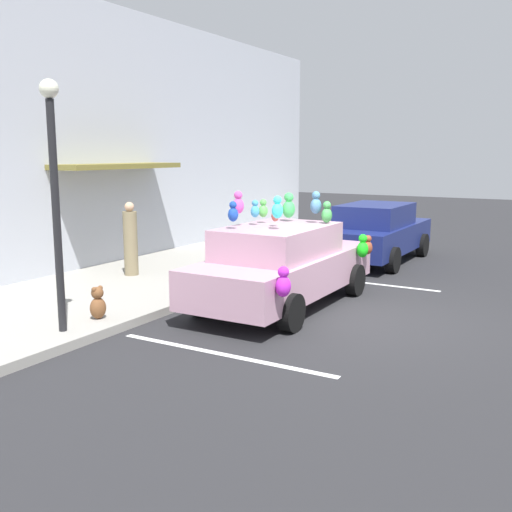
# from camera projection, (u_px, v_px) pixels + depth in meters

# --- Properties ---
(ground_plane) EXTENTS (60.00, 60.00, 0.00)m
(ground_plane) POSITION_uv_depth(u_px,v_px,m) (356.00, 319.00, 10.34)
(ground_plane) COLOR #262628
(sidewalk) EXTENTS (24.00, 4.00, 0.15)m
(sidewalk) POSITION_uv_depth(u_px,v_px,m) (137.00, 283.00, 12.80)
(sidewalk) COLOR gray
(sidewalk) RESTS_ON ground
(storefront_building) EXTENTS (24.00, 1.25, 6.40)m
(storefront_building) POSITION_uv_depth(u_px,v_px,m) (60.00, 138.00, 13.33)
(storefront_building) COLOR #B2B7C1
(storefront_building) RESTS_ON ground
(parking_stripe_front) EXTENTS (0.12, 3.60, 0.01)m
(parking_stripe_front) POSITION_uv_depth(u_px,v_px,m) (359.00, 282.00, 13.25)
(parking_stripe_front) COLOR silver
(parking_stripe_front) RESTS_ON ground
(parking_stripe_rear) EXTENTS (0.12, 3.60, 0.01)m
(parking_stripe_rear) POSITION_uv_depth(u_px,v_px,m) (223.00, 354.00, 8.51)
(parking_stripe_rear) COLOR silver
(parking_stripe_rear) RESTS_ON ground
(plush_covered_car) EXTENTS (4.63, 2.12, 2.18)m
(plush_covered_car) POSITION_uv_depth(u_px,v_px,m) (282.00, 264.00, 11.07)
(plush_covered_car) COLOR #BD8EA4
(plush_covered_car) RESTS_ON ground
(parked_sedan_behind) EXTENTS (4.38, 1.95, 1.54)m
(parked_sedan_behind) POSITION_uv_depth(u_px,v_px,m) (377.00, 232.00, 15.66)
(parked_sedan_behind) COLOR navy
(parked_sedan_behind) RESTS_ON ground
(teddy_bear_on_sidewalk) EXTENTS (0.29, 0.24, 0.55)m
(teddy_bear_on_sidewalk) POSITION_uv_depth(u_px,v_px,m) (98.00, 304.00, 9.76)
(teddy_bear_on_sidewalk) COLOR brown
(teddy_bear_on_sidewalk) RESTS_ON sidewalk
(street_lamp_post) EXTENTS (0.28, 0.28, 3.77)m
(street_lamp_post) POSITION_uv_depth(u_px,v_px,m) (54.00, 180.00, 8.73)
(street_lamp_post) COLOR black
(street_lamp_post) RESTS_ON sidewalk
(pedestrian_near_shopfront) EXTENTS (0.31, 0.31, 1.64)m
(pedestrian_near_shopfront) POSITION_uv_depth(u_px,v_px,m) (131.00, 241.00, 13.19)
(pedestrian_near_shopfront) COLOR #817252
(pedestrian_near_shopfront) RESTS_ON sidewalk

